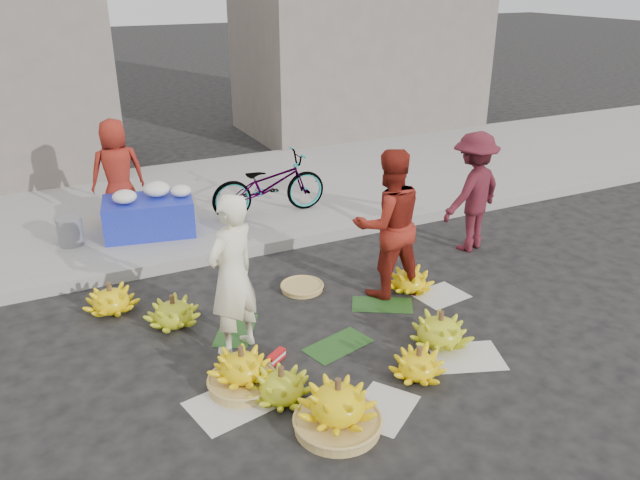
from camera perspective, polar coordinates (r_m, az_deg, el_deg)
name	(u,v)px	position (r m, az deg, el deg)	size (l,w,h in m)	color
ground	(338,333)	(6.31, 1.63, -8.52)	(80.00, 80.00, 0.00)	black
curb	(259,246)	(8.06, -5.58, -0.58)	(40.00, 0.25, 0.15)	gray
sidewalk	(212,198)	(9.93, -9.88, 3.78)	(40.00, 4.00, 0.12)	gray
building_right	(360,13)	(14.30, 3.68, 19.98)	(5.00, 3.00, 5.00)	slate
newspaper_scatter	(379,376)	(5.73, 5.40, -12.27)	(3.20, 1.80, 0.00)	silver
banana_leaves	(320,326)	(6.42, 0.00, -7.85)	(2.00, 1.00, 0.00)	#1A4216
banana_bunch_0	(242,371)	(5.51, -7.15, -11.79)	(0.59, 0.59, 0.42)	#AD8A48
banana_bunch_1	(281,386)	(5.36, -3.55, -13.18)	(0.63, 0.63, 0.33)	#99B119
banana_bunch_2	(338,407)	(5.04, 1.63, -15.04)	(0.77, 0.77, 0.47)	#AD8A48
banana_bunch_3	(418,364)	(5.69, 8.97, -11.15)	(0.61, 0.61, 0.31)	yellow
banana_bunch_4	(440,330)	(6.15, 10.90, -8.12)	(0.66, 0.66, 0.37)	#99B119
banana_bunch_5	(410,279)	(7.11, 8.19, -3.58)	(0.56, 0.56, 0.33)	yellow
banana_bunch_6	(173,312)	(6.54, -13.26, -6.46)	(0.62, 0.62, 0.34)	#99B119
banana_bunch_7	(111,299)	(6.97, -18.59, -5.16)	(0.67, 0.67, 0.34)	yellow
basket_spare	(302,287)	(7.11, -1.65, -4.36)	(0.47, 0.47, 0.05)	#AD8A48
incense_stack	(276,357)	(5.88, -4.03, -10.61)	(0.22, 0.07, 0.09)	red
vendor_cream	(232,276)	(5.74, -8.04, -3.24)	(0.57, 0.38, 1.56)	white
vendor_red	(388,224)	(6.75, 6.26, 1.47)	(0.81, 0.63, 1.66)	maroon
man_striped	(473,192)	(8.12, 13.80, 4.28)	(0.99, 0.57, 1.54)	maroon
flower_table	(149,213)	(8.53, -15.33, 2.36)	(1.25, 0.91, 0.67)	#1923A7
grey_bucket	(70,231)	(8.52, -21.87, 0.75)	(0.32, 0.32, 0.36)	slate
flower_vendor	(117,172)	(8.88, -18.04, 5.92)	(0.71, 0.46, 1.45)	maroon
bicycle	(269,185)	(8.88, -4.70, 5.08)	(1.67, 0.58, 0.88)	gray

